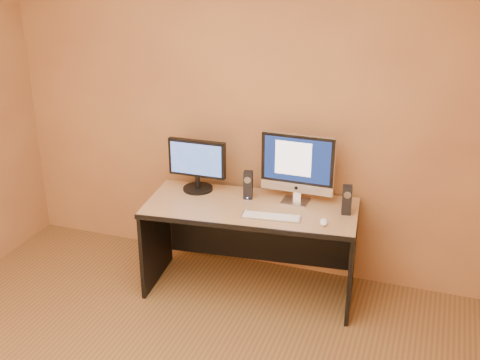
# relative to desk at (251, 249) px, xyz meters

# --- Properties ---
(walls) EXTENTS (4.00, 4.00, 2.60)m
(walls) POSITION_rel_desk_xyz_m (-0.15, -1.56, 0.94)
(walls) COLOR #AB7C45
(walls) RESTS_ON ground
(desk) EXTENTS (1.61, 0.83, 0.71)m
(desk) POSITION_rel_desk_xyz_m (0.00, 0.00, 0.00)
(desk) COLOR tan
(desk) RESTS_ON ground
(imac) EXTENTS (0.55, 0.21, 0.53)m
(imac) POSITION_rel_desk_xyz_m (0.29, 0.18, 0.62)
(imac) COLOR #B7B7BC
(imac) RESTS_ON desk
(second_monitor) EXTENTS (0.47, 0.24, 0.41)m
(second_monitor) POSITION_rel_desk_xyz_m (-0.48, 0.15, 0.56)
(second_monitor) COLOR black
(second_monitor) RESTS_ON desk
(speaker_left) EXTENTS (0.08, 0.08, 0.21)m
(speaker_left) POSITION_rel_desk_xyz_m (-0.07, 0.13, 0.46)
(speaker_left) COLOR black
(speaker_left) RESTS_ON desk
(speaker_right) EXTENTS (0.08, 0.08, 0.21)m
(speaker_right) POSITION_rel_desk_xyz_m (0.68, 0.10, 0.46)
(speaker_right) COLOR black
(speaker_right) RESTS_ON desk
(keyboard) EXTENTS (0.43, 0.16, 0.02)m
(keyboard) POSITION_rel_desk_xyz_m (0.19, -0.14, 0.37)
(keyboard) COLOR #B2B2B6
(keyboard) RESTS_ON desk
(mouse) EXTENTS (0.07, 0.11, 0.03)m
(mouse) POSITION_rel_desk_xyz_m (0.56, -0.12, 0.37)
(mouse) COLOR white
(mouse) RESTS_ON desk
(cable_a) EXTENTS (0.08, 0.20, 0.01)m
(cable_a) POSITION_rel_desk_xyz_m (0.26, 0.28, 0.36)
(cable_a) COLOR black
(cable_a) RESTS_ON desk
(cable_b) EXTENTS (0.05, 0.17, 0.01)m
(cable_b) POSITION_rel_desk_xyz_m (0.26, 0.27, 0.36)
(cable_b) COLOR black
(cable_b) RESTS_ON desk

